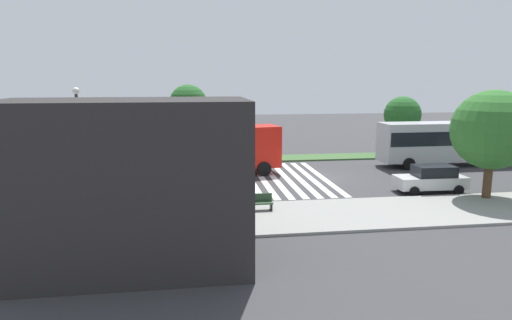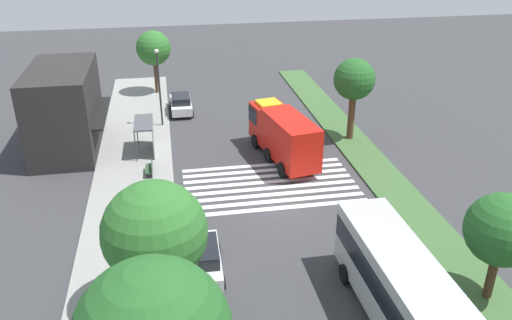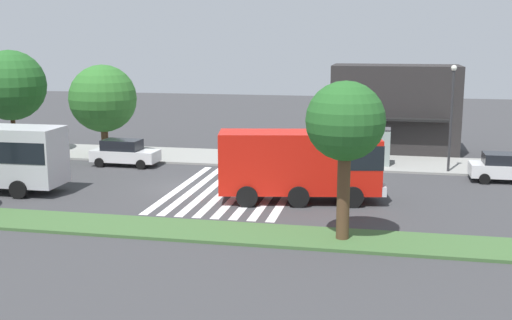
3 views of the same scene
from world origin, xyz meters
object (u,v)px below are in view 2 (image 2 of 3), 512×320
Objects in this scene: transit_bus at (409,298)px; median_tree_far_west at (502,230)px; parked_car_west at (203,258)px; street_lamp at (159,82)px; bench_near_shelter at (150,168)px; parked_car_mid at (181,104)px; sidewalk_tree_center at (155,233)px; sidewalk_tree_far_east at (153,48)px; median_tree_west at (354,80)px; fire_truck at (282,133)px; bus_stop_shelter at (148,130)px.

median_tree_far_west reaches higher than transit_bus.
parked_car_west is 0.82× the size of median_tree_far_west.
street_lamp is 29.80m from median_tree_far_west.
transit_bus is 21.14m from bench_near_shelter.
parked_car_mid is 27.11m from sidewalk_tree_center.
transit_bus is 29.19m from street_lamp.
sidewalk_tree_far_east reaches higher than bench_near_shelter.
bench_near_shelter is at bearing 166.96° from parked_car_mid.
sidewalk_tree_center is at bearing -177.56° from bench_near_shelter.
parked_car_mid is 0.67× the size of median_tree_west.
fire_truck is 13.43m from parked_car_mid.
bench_near_shelter is (-12.63, 2.80, -0.29)m from parked_car_mid.
median_tree_west is at bearing 0.00° from median_tree_far_west.
parked_car_mid is 0.70× the size of sidewalk_tree_far_east.
median_tree_far_west reaches higher than parked_car_mid.
sidewalk_tree_center is 32.91m from sidewalk_tree_far_east.
fire_truck is at bearing -176.93° from transit_bus.
parked_car_west is 12.11m from bench_near_shelter.
fire_truck is 19.22m from transit_bus.
sidewalk_tree_far_east reaches higher than parked_car_west.
fire_truck is 18.14m from sidewalk_tree_center.
street_lamp reaches higher than median_tree_far_west.
parked_car_mid is 9.14m from bus_stop_shelter.
fire_truck reaches higher than parked_car_mid.
median_tree_far_west is (-20.21, -16.24, 2.05)m from bus_stop_shelter.
parked_car_mid is (11.36, 7.06, -1.20)m from fire_truck.
parked_car_mid is at bearing -12.51° from bench_near_shelter.
street_lamp is 23.59m from sidewalk_tree_center.
transit_bus reaches higher than parked_car_mid.
parked_car_west is 0.68× the size of median_tree_west.
bench_near_shelter is (-4.00, -0.02, -1.30)m from bus_stop_shelter.
transit_bus is at bearing -164.00° from sidewalk_tree_far_east.
parked_car_mid is at bearing -165.42° from transit_bus.
median_tree_west reaches higher than parked_car_west.
median_tree_west reaches higher than bus_stop_shelter.
median_tree_west is at bearing -39.33° from parked_car_west.
transit_bus is at bearing -148.19° from bench_near_shelter.
median_tree_far_west is (-28.84, -13.41, 3.05)m from parked_car_mid.
sidewalk_tree_far_east is at bearing 2.46° from street_lamp.
transit_bus is at bearing -124.96° from parked_car_west.
sidewalk_tree_far_east reaches higher than median_tree_far_west.
sidewalk_tree_far_east is 1.14× the size of median_tree_far_west.
sidewalk_tree_far_east is (32.91, -0.00, 0.45)m from sidewalk_tree_center.
median_tree_far_west is (-2.04, -15.61, -0.35)m from sidewalk_tree_center.
fire_truck is 10.26m from bus_stop_shelter.
parked_car_mid is at bearing 56.52° from median_tree_west.
fire_truck is 19.95m from sidewalk_tree_far_east.
street_lamp reaches higher than transit_bus.
parked_car_west reaches higher than bench_near_shelter.
sidewalk_tree_far_east is at bearing 19.30° from parked_car_mid.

